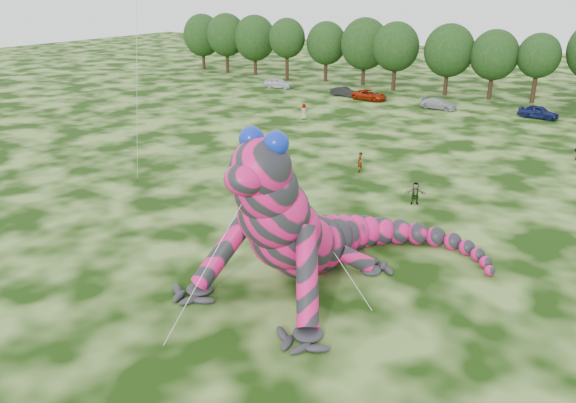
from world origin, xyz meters
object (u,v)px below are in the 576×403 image
at_px(tree_8, 493,65).
at_px(car_0, 279,83).
at_px(spectator_4, 304,112).
at_px(car_4, 539,112).
at_px(tree_1, 227,43).
at_px(tree_4, 326,52).
at_px(car_3, 439,104).
at_px(flying_kite, 136,0).
at_px(car_1, 344,92).
at_px(tree_0, 203,42).
at_px(tree_3, 287,49).
at_px(car_2, 369,95).
at_px(tree_6, 395,56).
at_px(spectator_0, 360,162).
at_px(spectator_5, 415,193).
at_px(tree_2, 255,45).
at_px(tree_5, 364,52).
at_px(tree_7, 448,60).
at_px(inflatable_gecko, 314,194).
at_px(tree_9, 537,68).

relative_size(tree_8, car_0, 2.12).
bearing_deg(spectator_4, car_4, 168.83).
bearing_deg(car_0, tree_1, 54.17).
relative_size(tree_4, car_3, 2.04).
relative_size(flying_kite, spectator_4, 8.55).
bearing_deg(car_1, tree_0, 80.54).
height_order(car_0, car_3, car_0).
bearing_deg(tree_3, car_2, -26.14).
bearing_deg(tree_0, tree_6, -3.94).
relative_size(flying_kite, tree_8, 1.69).
bearing_deg(car_2, car_0, 93.18).
height_order(car_0, spectator_0, spectator_0).
bearing_deg(spectator_4, spectator_5, 92.72).
distance_m(tree_6, car_2, 9.50).
distance_m(tree_2, car_1, 23.98).
bearing_deg(car_0, spectator_0, -145.76).
relative_size(tree_4, spectator_0, 5.38).
bearing_deg(car_0, tree_0, 58.68).
relative_size(tree_5, spectator_4, 5.53).
relative_size(tree_0, spectator_5, 6.07).
height_order(tree_2, car_2, tree_2).
bearing_deg(tree_6, car_1, -117.23).
height_order(flying_kite, tree_8, flying_kite).
xyz_separation_m(car_1, car_4, (24.83, -0.70, 0.12)).
height_order(tree_8, car_3, tree_8).
height_order(tree_1, car_2, tree_1).
xyz_separation_m(tree_7, car_3, (2.11, -9.52, -4.09)).
distance_m(tree_1, tree_3, 12.68).
bearing_deg(car_4, car_2, 96.17).
relative_size(car_2, spectator_5, 3.01).
bearing_deg(spectator_0, tree_2, -160.83).
bearing_deg(car_0, tree_5, -54.20).
distance_m(flying_kite, tree_3, 54.83).
bearing_deg(spectator_4, car_0, -93.39).
distance_m(flying_kite, spectator_5, 22.17).
bearing_deg(car_3, tree_2, 77.76).
xyz_separation_m(tree_4, car_1, (8.06, -9.84, -3.91)).
xyz_separation_m(inflatable_gecko, tree_9, (1.86, 54.12, 0.09)).
xyz_separation_m(car_2, spectator_5, (17.98, -32.89, 0.13)).
height_order(tree_5, spectator_0, tree_5).
bearing_deg(spectator_4, car_3, -173.47).
bearing_deg(tree_8, inflatable_gecko, -86.36).
bearing_deg(tree_2, flying_kite, -62.33).
height_order(flying_kite, tree_0, flying_kite).
bearing_deg(flying_kite, spectator_4, 97.14).
height_order(inflatable_gecko, tree_7, tree_7).
distance_m(tree_6, spectator_0, 39.13).
relative_size(tree_8, spectator_0, 5.31).
xyz_separation_m(car_1, spectator_0, (15.88, -29.27, 0.22)).
distance_m(flying_kite, car_0, 47.67).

